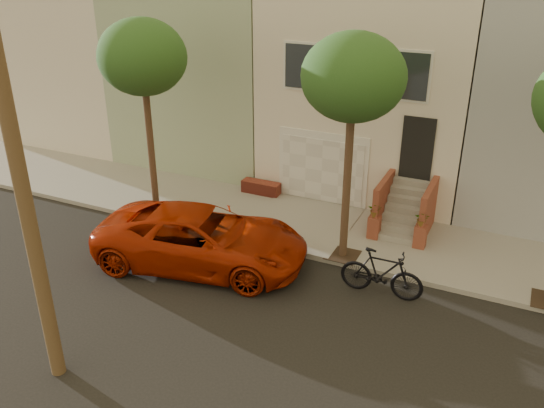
% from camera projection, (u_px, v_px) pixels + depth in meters
% --- Properties ---
extents(ground, '(90.00, 90.00, 0.00)m').
position_uv_depth(ground, '(251.00, 325.00, 13.69)').
color(ground, black).
rests_on(ground, ground).
extents(sidewalk, '(40.00, 3.70, 0.15)m').
position_uv_depth(sidewalk, '(327.00, 230.00, 18.05)').
color(sidewalk, gray).
rests_on(sidewalk, ground).
extents(house_row, '(33.10, 11.70, 7.00)m').
position_uv_depth(house_row, '(384.00, 81.00, 21.35)').
color(house_row, beige).
rests_on(house_row, sidewalk).
extents(tree_left, '(2.70, 2.57, 6.30)m').
position_uv_depth(tree_left, '(142.00, 58.00, 16.80)').
color(tree_left, '#2D2116').
rests_on(tree_left, sidewalk).
extents(tree_mid, '(2.70, 2.57, 6.30)m').
position_uv_depth(tree_mid, '(353.00, 79.00, 14.30)').
color(tree_mid, '#2D2116').
rests_on(tree_mid, sidewalk).
extents(pickup_truck, '(6.35, 3.81, 1.65)m').
position_uv_depth(pickup_truck, '(202.00, 238.00, 15.95)').
color(pickup_truck, '#951C02').
rests_on(pickup_truck, ground).
extents(motorcycle, '(2.18, 0.65, 1.31)m').
position_uv_depth(motorcycle, '(382.00, 273.00, 14.60)').
color(motorcycle, black).
rests_on(motorcycle, ground).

